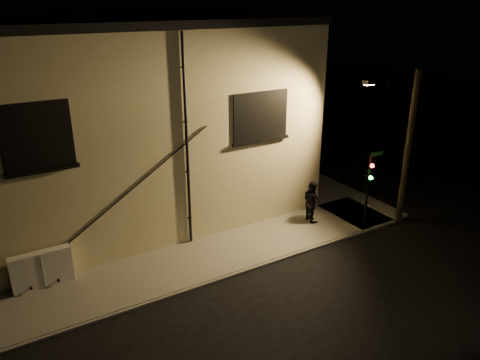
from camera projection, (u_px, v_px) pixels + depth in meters
ground at (267, 264)px, 17.94m from camera, size 90.00×90.00×0.00m
sidewalk at (236, 213)px, 22.00m from camera, size 21.00×16.00×0.12m
building at (109, 114)px, 22.05m from camera, size 16.20×12.23×8.80m
utility_cabinet at (42, 269)px, 16.15m from camera, size 2.03×0.34×1.33m
pedestrian_a at (311, 201)px, 21.10m from camera, size 0.41×0.62×1.69m
pedestrian_b at (312, 201)px, 20.89m from camera, size 0.79×0.97×1.87m
traffic_signal at (367, 179)px, 19.73m from camera, size 1.13×1.94×3.36m
streetlamp_pole at (406, 143)px, 20.16m from camera, size 2.02×1.38×6.85m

